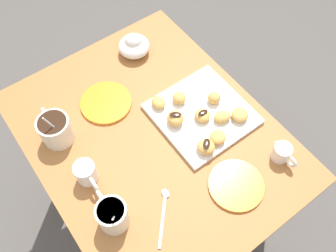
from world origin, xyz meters
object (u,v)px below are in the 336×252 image
beignet_6 (206,147)px  saucer_orange_left (106,103)px  dining_table (154,157)px  cream_pitcher_white (86,173)px  chocolate_sauce_pitcher (282,152)px  beignet_7 (179,98)px  saucer_orange_right (236,185)px  beignet_4 (240,115)px  beignet_0 (158,102)px  coffee_mug_cream_right (55,129)px  beignet_3 (202,116)px  ice_cream_bowl (134,45)px  beignet_8 (175,118)px  beignet_1 (218,137)px  coffee_mug_cream_left (112,214)px  beignet_2 (222,117)px  pastry_plate_square (202,114)px  beignet_5 (214,98)px

beignet_6 → saucer_orange_left: bearing=24.1°
dining_table → cream_pitcher_white: bearing=92.7°
saucer_orange_left → beignet_6: bearing=-155.9°
chocolate_sauce_pitcher → beignet_7: chocolate_sauce_pitcher is taller
saucer_orange_right → beignet_4: bearing=-43.8°
chocolate_sauce_pitcher → beignet_0: size_ratio=1.84×
coffee_mug_cream_right → beignet_3: 0.44m
saucer_orange_right → ice_cream_bowl: bearing=-4.7°
saucer_orange_right → beignet_0: (0.34, 0.02, 0.03)m
beignet_8 → beignet_1: bearing=-153.0°
coffee_mug_cream_left → beignet_6: coffee_mug_cream_left is taller
coffee_mug_cream_left → chocolate_sauce_pitcher: coffee_mug_cream_left is taller
coffee_mug_cream_right → saucer_orange_left: size_ratio=0.82×
cream_pitcher_white → coffee_mug_cream_left: bearing=178.3°
beignet_4 → beignet_7: bearing=35.2°
dining_table → saucer_orange_right: size_ratio=5.50×
dining_table → beignet_2: 0.29m
ice_cream_bowl → beignet_3: size_ratio=2.18×
pastry_plate_square → beignet_1: (-0.10, 0.02, 0.02)m
cream_pitcher_white → beignet_8: bearing=-90.5°
beignet_5 → beignet_6: size_ratio=0.76×
pastry_plate_square → beignet_4: 0.12m
dining_table → chocolate_sauce_pitcher: size_ratio=9.39×
coffee_mug_cream_left → saucer_orange_right: (-0.12, -0.33, -0.04)m
ice_cream_bowl → chocolate_sauce_pitcher: bearing=-169.0°
coffee_mug_cream_left → beignet_7: coffee_mug_cream_left is taller
dining_table → beignet_1: beignet_1 is taller
saucer_orange_right → beignet_7: bearing=-7.1°
chocolate_sauce_pitcher → beignet_6: size_ratio=1.70×
cream_pitcher_white → ice_cream_bowl: bearing=-49.1°
saucer_orange_right → cream_pitcher_white: bearing=50.5°
ice_cream_bowl → pastry_plate_square: bearing=-176.1°
chocolate_sauce_pitcher → beignet_0: chocolate_sauce_pitcher is taller
ice_cream_bowl → beignet_3: ice_cream_bowl is taller
saucer_orange_left → beignet_7: beignet_7 is taller
beignet_0 → beignet_4: beignet_4 is taller
chocolate_sauce_pitcher → beignet_8: size_ratio=1.66×
dining_table → beignet_4: (-0.12, -0.25, 0.19)m
coffee_mug_cream_right → saucer_orange_left: (0.02, -0.18, -0.04)m
ice_cream_bowl → beignet_4: bearing=-166.4°
cream_pitcher_white → beignet_2: (-0.08, -0.43, -0.01)m
beignet_0 → beignet_5: 0.18m
beignet_0 → beignet_3: bearing=-146.4°
coffee_mug_cream_left → beignet_0: coffee_mug_cream_left is taller
beignet_0 → beignet_7: 0.07m
beignet_3 → beignet_8: (0.04, 0.07, 0.00)m
ice_cream_bowl → dining_table: bearing=155.4°
saucer_orange_right → beignet_3: size_ratio=3.16×
beignet_0 → beignet_2: same height
beignet_3 → beignet_6: bearing=146.2°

